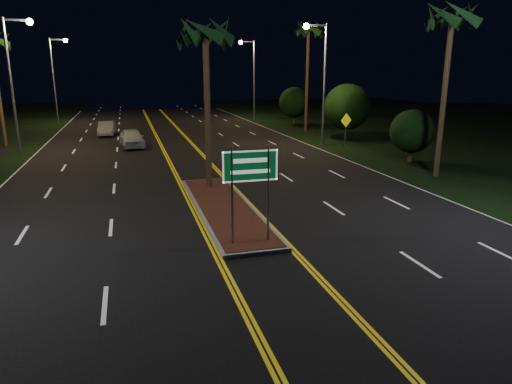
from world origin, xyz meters
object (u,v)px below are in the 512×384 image
object	(u,v)px
streetlight_right_mid	(320,70)
palm_right_near	(452,17)
shrub_far	(294,102)
streetlight_right_far	(251,71)
shrub_mid	(347,107)
palm_median	(205,32)
car_far	(106,127)
streetlight_left_far	(56,71)
shrub_near	(412,131)
streetlight_left_mid	(16,70)
palm_right_far	(308,31)
highway_sign	(250,175)
warning_sign	(346,125)
median_island	(224,208)
car_near	(132,137)

from	to	relation	value
streetlight_right_mid	palm_right_near	bearing A→B (deg)	-81.06
palm_right_near	shrub_far	size ratio (longest dim) A/B	2.35
streetlight_right_far	shrub_mid	bearing A→B (deg)	-79.34
palm_right_near	palm_median	bearing A→B (deg)	177.71
palm_median	car_far	size ratio (longest dim) A/B	1.93
streetlight_left_far	shrub_near	distance (m)	38.67
streetlight_left_mid	shrub_far	world-z (taller)	streetlight_left_mid
streetlight_left_mid	palm_right_far	xyz separation A→B (m)	(23.41, 6.00, 3.49)
highway_sign	streetlight_right_mid	xyz separation A→B (m)	(10.61, 19.20, 3.25)
shrub_far	warning_sign	size ratio (longest dim) A/B	1.57
streetlight_right_far	palm_right_near	distance (m)	32.16
streetlight_left_mid	shrub_near	world-z (taller)	streetlight_left_mid
streetlight_left_far	palm_right_far	size ratio (longest dim) A/B	0.87
palm_right_far	shrub_near	size ratio (longest dim) A/B	3.12
median_island	palm_right_far	distance (m)	27.84
streetlight_left_far	shrub_far	distance (m)	25.90
shrub_mid	car_far	size ratio (longest dim) A/B	1.08
streetlight_left_mid	streetlight_left_far	world-z (taller)	same
streetlight_right_mid	shrub_mid	bearing A→B (deg)	30.56
palm_right_far	car_far	bearing A→B (deg)	172.70
median_island	highway_sign	xyz separation A→B (m)	(0.00, -4.20, 2.32)
shrub_mid	streetlight_right_far	bearing A→B (deg)	100.66
shrub_mid	shrub_far	size ratio (longest dim) A/B	1.17
car_far	shrub_mid	bearing A→B (deg)	-20.49
palm_median	shrub_mid	xyz separation A→B (m)	(14.00, 13.50, -4.55)
median_island	palm_median	distance (m)	8.00
median_island	streetlight_right_far	world-z (taller)	streetlight_right_far
streetlight_left_far	streetlight_right_mid	world-z (taller)	same
streetlight_left_mid	car_near	size ratio (longest dim) A/B	1.87
palm_median	palm_right_near	xyz separation A→B (m)	(12.50, -0.50, 0.94)
streetlight_left_mid	shrub_far	bearing A→B (deg)	26.18
median_island	shrub_mid	size ratio (longest dim) A/B	2.22
streetlight_right_far	shrub_near	bearing A→B (deg)	-84.11
palm_median	shrub_mid	bearing A→B (deg)	43.96
streetlight_left_far	shrub_far	world-z (taller)	streetlight_left_far
palm_median	shrub_mid	world-z (taller)	palm_median
streetlight_left_far	shrub_mid	bearing A→B (deg)	-39.10
palm_median	warning_sign	distance (m)	17.03
streetlight_left_mid	streetlight_right_mid	distance (m)	21.32
streetlight_right_mid	streetlight_right_far	distance (m)	20.00
palm_right_far	car_near	distance (m)	18.93
palm_median	warning_sign	xyz separation A→B (m)	(12.36, 10.28, -5.64)
median_island	streetlight_left_mid	xyz separation A→B (m)	(-10.61, 17.00, 5.57)
streetlight_left_mid	warning_sign	world-z (taller)	streetlight_left_mid
warning_sign	median_island	bearing A→B (deg)	-149.66
shrub_mid	palm_right_far	bearing A→B (deg)	101.31
streetlight_left_far	car_far	xyz separation A→B (m)	(5.13, -11.66, -4.94)
highway_sign	palm_right_far	size ratio (longest dim) A/B	0.31
car_near	shrub_far	bearing A→B (deg)	27.13
streetlight_left_far	warning_sign	xyz separation A→B (m)	(22.97, -23.22, -4.02)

